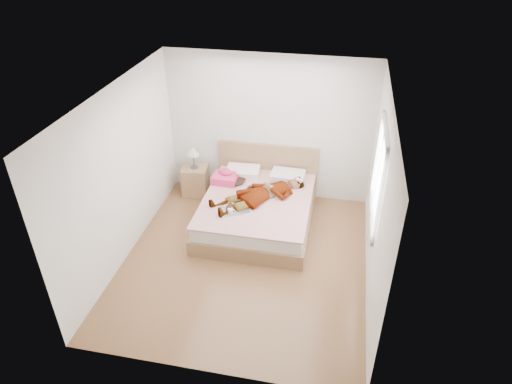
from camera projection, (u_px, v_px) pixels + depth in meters
ground at (245, 260)px, 6.93m from camera, size 4.00×4.00×0.00m
woman at (261, 191)px, 7.43m from camera, size 1.71×1.64×0.24m
hair at (234, 178)px, 7.94m from camera, size 0.52×0.59×0.08m
phone at (237, 172)px, 7.80m from camera, size 0.11×0.11×0.06m
room_shell at (378, 177)px, 6.09m from camera, size 4.00×4.00×4.00m
bed at (258, 208)px, 7.65m from camera, size 1.80×2.08×1.00m
towel at (225, 177)px, 7.86m from camera, size 0.44×0.38×0.22m
magazine at (235, 210)px, 7.16m from camera, size 0.57×0.50×0.03m
coffee_mug at (231, 211)px, 7.06m from camera, size 0.13×0.10×0.09m
plush_toy at (230, 208)px, 7.12m from camera, size 0.15×0.21×0.11m
nightstand at (195, 178)px, 8.38m from camera, size 0.49×0.44×0.97m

